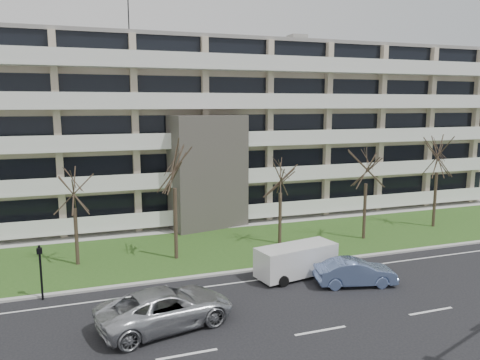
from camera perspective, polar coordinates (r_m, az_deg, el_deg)
name	(u,v)px	position (r m, az deg, el deg)	size (l,w,h in m)	color
ground	(320,331)	(21.94, 9.78, -17.66)	(160.00, 160.00, 0.00)	black
grass_verge	(230,246)	(33.05, -1.25, -8.07)	(90.00, 10.00, 0.06)	#264D19
curb	(255,269)	(28.58, 1.89, -10.84)	(90.00, 0.35, 0.12)	#B2B2AD
sidewalk	(209,227)	(38.11, -3.81, -5.70)	(90.00, 2.00, 0.08)	#B2B2AD
lane_edge_line	(265,279)	(27.29, 3.05, -11.97)	(90.00, 0.12, 0.01)	white
apartment_building	(188,129)	(43.49, -6.33, 6.25)	(60.50, 15.10, 18.75)	#B5A88C
silver_pickup	(166,308)	(21.96, -8.97, -15.14)	(2.84, 6.17, 1.71)	#B6B9BE
blue_sedan	(355,272)	(26.96, 13.87, -10.87)	(1.54, 4.41, 1.45)	#6C84BB
white_van	(297,258)	(27.50, 6.98, -9.41)	(5.02, 2.62, 1.85)	silver
pedestrian_signal	(40,265)	(26.00, -23.16, -9.54)	(0.28, 0.22, 2.88)	black
tree_2	(73,186)	(29.93, -19.64, -0.72)	(3.20, 3.20, 6.40)	#382B21
tree_3	(174,160)	(29.40, -8.03, 2.48)	(4.15, 4.15, 8.29)	#382B21
tree_4	(281,173)	(32.67, 4.98, 0.87)	(3.30, 3.30, 6.60)	#382B21
tree_5	(367,162)	(34.85, 15.20, 2.17)	(3.71, 3.71, 7.42)	#382B21
tree_6	(438,151)	(40.18, 23.01, 3.32)	(4.00, 4.00, 7.99)	#382B21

